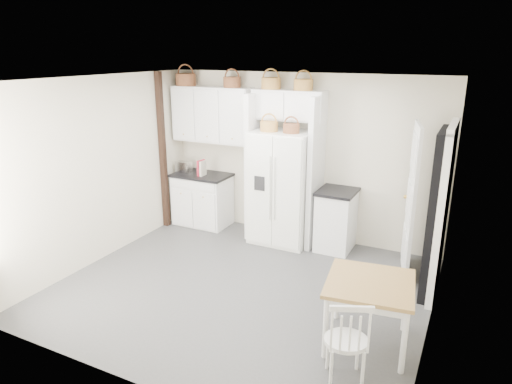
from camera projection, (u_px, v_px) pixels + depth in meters
The scene contains 28 objects.
floor at pixel (242, 287), 5.87m from camera, with size 4.50×4.50×0.00m, color #4C4C4D.
ceiling at pixel (240, 80), 5.09m from camera, with size 4.50×4.50×0.00m, color white.
wall_back at pixel (301, 157), 7.19m from camera, with size 4.50×4.50×0.00m, color beige.
wall_left at pixel (101, 170), 6.43m from camera, with size 4.00×4.00×0.00m, color beige.
wall_right at pixel (441, 220), 4.53m from camera, with size 4.00×4.00×0.00m, color beige.
refrigerator at pixel (283, 187), 7.07m from camera, with size 0.91×0.73×1.76m, color white.
base_cab_left at pixel (203, 200), 7.90m from camera, with size 0.93×0.59×0.86m, color white.
base_cab_right at pixel (336, 221), 6.89m from camera, with size 0.51×0.61×0.89m, color white.
dining_table at pixel (368, 313), 4.65m from camera, with size 0.85×0.85×0.71m, color brown.
windsor_chair at pixel (346, 341), 4.12m from camera, with size 0.40×0.36×0.82m, color white.
counter_left at pixel (202, 175), 7.77m from camera, with size 0.97×0.63×0.04m, color black.
counter_right at pixel (338, 192), 6.75m from camera, with size 0.55×0.65×0.04m, color black.
toaster at pixel (184, 167), 7.87m from camera, with size 0.27×0.15×0.18m, color silver.
cookbook_red at pixel (201, 168), 7.64m from camera, with size 0.04×0.18×0.26m, color #B92033.
cookbook_cream at pixel (203, 168), 7.62m from camera, with size 0.04×0.17×0.25m, color beige.
basket_upper_a at pixel (186, 80), 7.55m from camera, with size 0.34×0.34×0.20m, color brown.
basket_upper_c at pixel (232, 82), 7.19m from camera, with size 0.29×0.29×0.16m, color brown.
basket_bridge_a at pixel (271, 83), 6.90m from camera, with size 0.30×0.30×0.17m, color #9F552C.
basket_bridge_b at pixel (303, 85), 6.68m from camera, with size 0.28×0.28×0.16m, color #9F552C.
basket_fridge_a at pixel (269, 126), 6.78m from camera, with size 0.27×0.27×0.14m, color #9F552C.
basket_fridge_b at pixel (291, 129), 6.64m from camera, with size 0.25×0.25×0.13m, color brown.
upper_cabinet at pixel (213, 115), 7.50m from camera, with size 1.40×0.34×0.90m, color white.
bridge_cabinet at pixel (289, 105), 6.87m from camera, with size 1.12×0.34×0.45m, color white.
fridge_panel_left at pixel (255, 166), 7.26m from camera, with size 0.08×0.60×2.30m, color white.
fridge_panel_right at pixel (316, 173), 6.83m from camera, with size 0.08×0.60×2.30m, color white.
trim_post at pixel (163, 152), 7.57m from camera, with size 0.09×0.09×2.60m, color black.
doorway_void at pixel (438, 214), 5.51m from camera, with size 0.18×0.85×2.05m, color black.
door_slab at pixel (411, 202), 5.95m from camera, with size 0.80×0.04×2.05m, color white.
Camera 1 is at (2.48, -4.62, 2.92)m, focal length 32.00 mm.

